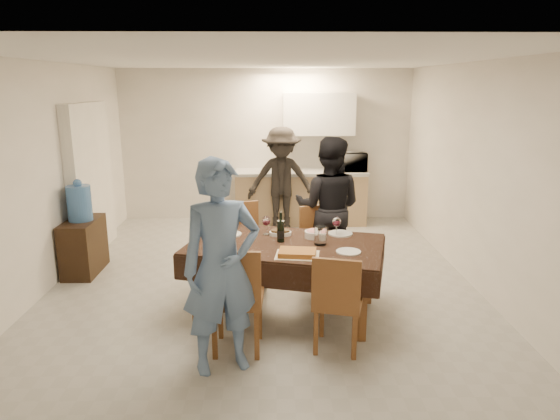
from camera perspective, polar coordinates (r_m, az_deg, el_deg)
The scene contains 33 objects.
floor at distance 6.14m, azimuth -1.91°, elevation -8.21°, with size 5.00×6.00×0.02m, color #A5A4A0.
ceiling at distance 5.68m, azimuth -2.13°, elevation 16.81°, with size 5.00×6.00×0.02m, color white.
wall_back at distance 8.74m, azimuth -1.65°, elevation 7.37°, with size 5.00×0.02×2.60m, color white.
wall_front at distance 2.87m, azimuth -3.11°, elevation -7.07°, with size 5.00×0.02×2.60m, color white.
wall_left at distance 6.33m, azimuth -25.30°, elevation 3.38°, with size 0.02×6.00×2.60m, color white.
wall_right at distance 6.25m, azimuth 21.63°, elevation 3.61°, with size 0.02×6.00×2.60m, color white.
stub_partition at distance 7.44m, azimuth -20.83°, elevation 3.29°, with size 0.15×1.40×2.10m, color white.
kitchen_base_cabinet at distance 8.59m, azimuth 2.37°, elevation 1.34°, with size 2.20×0.60×0.86m, color tan.
kitchen_worktop at distance 8.50m, azimuth 2.40°, elevation 4.33°, with size 2.24×0.64×0.05m, color #AAA9A5.
upper_cabinet at distance 8.55m, azimuth 4.46°, elevation 10.88°, with size 1.20×0.34×0.70m, color white.
dining_table at distance 5.12m, azimuth 0.65°, elevation -4.17°, with size 2.17×1.58×0.76m.
chair_near_left at distance 4.38m, azimuth -5.02°, elevation -9.09°, with size 0.47×0.47×0.54m.
chair_near_right at distance 4.44m, azimuth 6.84°, elevation -9.54°, with size 0.51×0.51×0.50m.
chair_far_left at distance 5.80m, azimuth -3.99°, elevation -3.36°, with size 0.57×0.58×0.53m.
chair_far_right at distance 5.83m, azimuth 4.91°, elevation -3.54°, with size 0.53×0.54×0.50m.
console at distance 6.80m, azimuth -21.51°, elevation -3.89°, with size 0.37×0.74×0.69m, color black.
water_jug at distance 6.66m, azimuth -21.95°, elevation 0.73°, with size 0.29×0.29×0.44m, color #4980CC.
wine_bottle at distance 5.11m, azimuth 0.08°, elevation -1.95°, with size 0.08×0.08×0.32m, color black, non-canonical shape.
water_pitcher at distance 5.06m, azimuth 4.64°, elevation -2.93°, with size 0.12×0.12×0.19m, color white.
savoury_tart at distance 4.75m, azimuth 1.99°, elevation -4.92°, with size 0.41×0.31×0.05m, color #B07133.
salad_bowl at distance 5.29m, azimuth 3.85°, elevation -2.80°, with size 0.19×0.19×0.07m, color silver.
mushroom_dish at distance 5.37m, azimuth 0.04°, elevation -2.69°, with size 0.22×0.22×0.04m, color silver.
wine_glass_a at distance 4.86m, azimuth -5.77°, elevation -3.76°, with size 0.08×0.08×0.17m, color white, non-canonical shape.
wine_glass_b at distance 5.36m, azimuth 6.47°, elevation -1.86°, with size 0.09×0.09×0.21m, color white, non-canonical shape.
wine_glass_c at distance 5.37m, azimuth -1.57°, elevation -1.76°, with size 0.09×0.09×0.21m, color white, non-canonical shape.
plate_near_left at distance 4.85m, azimuth -6.38°, elevation -4.83°, with size 0.24×0.24×0.01m, color silver.
plate_near_right at distance 4.88m, azimuth 7.83°, elevation -4.75°, with size 0.24×0.24×0.01m, color silver.
plate_far_left at distance 5.42m, azimuth -5.80°, elevation -2.76°, with size 0.26×0.26×0.02m, color silver.
plate_far_right at distance 5.45m, azimuth 6.90°, elevation -2.69°, with size 0.26×0.26×0.02m, color silver.
microwave at distance 8.55m, azimuth 7.93°, elevation 5.51°, with size 0.56×0.38×0.31m, color white.
person_near at distance 4.10m, azimuth -6.71°, elevation -6.54°, with size 0.65×0.43×1.79m, color #5A78A8.
person_far at distance 6.13m, azimuth 5.54°, elevation 0.26°, with size 0.85×0.66×1.74m, color black.
person_kitchen at distance 8.05m, azimuth 0.16°, elevation 3.48°, with size 1.09×0.63×1.69m, color black.
Camera 1 is at (0.11, -5.68, 2.34)m, focal length 32.00 mm.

